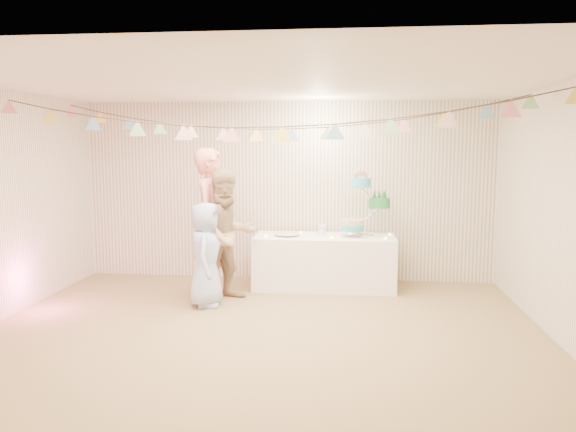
# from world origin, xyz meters

# --- Properties ---
(floor) EXTENTS (6.00, 6.00, 0.00)m
(floor) POSITION_xyz_m (0.00, 0.00, 0.00)
(floor) COLOR olive
(floor) RESTS_ON ground
(ceiling) EXTENTS (6.00, 6.00, 0.00)m
(ceiling) POSITION_xyz_m (0.00, 0.00, 2.60)
(ceiling) COLOR silver
(ceiling) RESTS_ON ground
(back_wall) EXTENTS (6.00, 6.00, 0.00)m
(back_wall) POSITION_xyz_m (0.00, 2.50, 1.30)
(back_wall) COLOR white
(back_wall) RESTS_ON ground
(front_wall) EXTENTS (6.00, 6.00, 0.00)m
(front_wall) POSITION_xyz_m (0.00, -2.50, 1.30)
(front_wall) COLOR white
(front_wall) RESTS_ON ground
(right_wall) EXTENTS (5.00, 5.00, 0.00)m
(right_wall) POSITION_xyz_m (3.00, 0.00, 1.30)
(right_wall) COLOR white
(right_wall) RESTS_ON ground
(table) EXTENTS (1.94, 0.78, 0.73)m
(table) POSITION_xyz_m (0.58, 2.00, 0.36)
(table) COLOR white
(table) RESTS_ON floor
(cake_stand) EXTENTS (0.75, 0.44, 0.83)m
(cake_stand) POSITION_xyz_m (1.13, 2.05, 1.17)
(cake_stand) COLOR silver
(cake_stand) RESTS_ON table
(cake_bottom) EXTENTS (0.31, 0.31, 0.15)m
(cake_bottom) POSITION_xyz_m (0.98, 1.99, 0.84)
(cake_bottom) COLOR #27B6B9
(cake_bottom) RESTS_ON cake_stand
(cake_middle) EXTENTS (0.27, 0.27, 0.22)m
(cake_middle) POSITION_xyz_m (1.31, 2.14, 1.11)
(cake_middle) COLOR #1C8038
(cake_middle) RESTS_ON cake_stand
(cake_top_tier) EXTENTS (0.25, 0.25, 0.19)m
(cake_top_tier) POSITION_xyz_m (1.07, 2.02, 1.38)
(cake_top_tier) COLOR #42B6CF
(cake_top_tier) RESTS_ON cake_stand
(platter) EXTENTS (0.35, 0.35, 0.02)m
(platter) POSITION_xyz_m (0.07, 1.95, 0.76)
(platter) COLOR white
(platter) RESTS_ON table
(posy) EXTENTS (0.14, 0.14, 0.16)m
(posy) POSITION_xyz_m (0.54, 2.05, 0.83)
(posy) COLOR white
(posy) RESTS_ON table
(person_adult_a) EXTENTS (0.55, 0.76, 1.94)m
(person_adult_a) POSITION_xyz_m (-0.85, 1.42, 0.97)
(person_adult_a) COLOR #E58178
(person_adult_a) RESTS_ON floor
(person_adult_b) EXTENTS (1.03, 1.01, 1.67)m
(person_adult_b) POSITION_xyz_m (-0.62, 1.24, 0.84)
(person_adult_b) COLOR tan
(person_adult_b) RESTS_ON floor
(person_child) EXTENTS (0.47, 0.66, 1.28)m
(person_child) POSITION_xyz_m (-0.83, 0.95, 0.64)
(person_child) COLOR #A5BCEA
(person_child) RESTS_ON floor
(bunting_back) EXTENTS (5.60, 1.10, 0.40)m
(bunting_back) POSITION_xyz_m (0.00, 1.10, 2.35)
(bunting_back) COLOR pink
(bunting_back) RESTS_ON ceiling
(bunting_front) EXTENTS (5.60, 0.90, 0.36)m
(bunting_front) POSITION_xyz_m (0.00, -0.20, 2.32)
(bunting_front) COLOR #72A5E5
(bunting_front) RESTS_ON ceiling
(tealight_0) EXTENTS (0.04, 0.04, 0.03)m
(tealight_0) POSITION_xyz_m (-0.22, 1.85, 0.74)
(tealight_0) COLOR #FFD88C
(tealight_0) RESTS_ON table
(tealight_1) EXTENTS (0.04, 0.04, 0.03)m
(tealight_1) POSITION_xyz_m (0.23, 2.18, 0.74)
(tealight_1) COLOR #FFD88C
(tealight_1) RESTS_ON table
(tealight_2) EXTENTS (0.04, 0.04, 0.03)m
(tealight_2) POSITION_xyz_m (0.68, 1.78, 0.74)
(tealight_2) COLOR #FFD88C
(tealight_2) RESTS_ON table
(tealight_3) EXTENTS (0.04, 0.04, 0.03)m
(tealight_3) POSITION_xyz_m (0.93, 2.22, 0.74)
(tealight_3) COLOR #FFD88C
(tealight_3) RESTS_ON table
(tealight_4) EXTENTS (0.04, 0.04, 0.03)m
(tealight_4) POSITION_xyz_m (1.40, 1.82, 0.74)
(tealight_4) COLOR #FFD88C
(tealight_4) RESTS_ON table
(tealight_5) EXTENTS (0.04, 0.04, 0.03)m
(tealight_5) POSITION_xyz_m (1.48, 2.15, 0.74)
(tealight_5) COLOR #FFD88C
(tealight_5) RESTS_ON table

